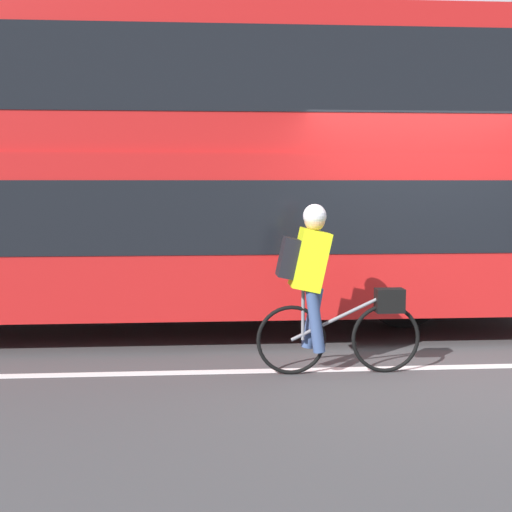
{
  "coord_description": "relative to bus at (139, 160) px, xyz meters",
  "views": [
    {
      "loc": [
        -2.34,
        -6.62,
        1.77
      ],
      "look_at": [
        -1.78,
        0.71,
        1.0
      ],
      "focal_mm": 50.0,
      "sensor_mm": 36.0,
      "label": 1
    }
  ],
  "objects": [
    {
      "name": "ground_plane",
      "position": [
        3.06,
        -1.87,
        -2.02
      ],
      "size": [
        80.0,
        80.0,
        0.0
      ],
      "primitive_type": "plane",
      "color": "#424244"
    },
    {
      "name": "road_center_line",
      "position": [
        3.06,
        -1.99,
        -2.01
      ],
      "size": [
        50.0,
        0.14,
        0.01
      ],
      "primitive_type": "cube",
      "color": "silver",
      "rests_on": "ground_plane"
    },
    {
      "name": "sidewalk_curb",
      "position": [
        3.06,
        3.07,
        -1.95
      ],
      "size": [
        60.0,
        2.27,
        0.13
      ],
      "color": "#A8A399",
      "rests_on": "ground_plane"
    },
    {
      "name": "building_facade",
      "position": [
        3.06,
        4.35,
        1.08
      ],
      "size": [
        60.0,
        0.3,
        6.19
      ],
      "color": "#9E9EA3",
      "rests_on": "ground_plane"
    },
    {
      "name": "bus",
      "position": [
        0.0,
        0.0,
        0.0
      ],
      "size": [
        10.24,
        2.47,
        3.61
      ],
      "color": "black",
      "rests_on": "ground_plane"
    },
    {
      "name": "cyclist_on_bike",
      "position": [
        1.81,
        -2.12,
        -1.17
      ],
      "size": [
        1.53,
        0.32,
        1.57
      ],
      "color": "black",
      "rests_on": "ground_plane"
    },
    {
      "name": "trash_bin",
      "position": [
        1.24,
        2.95,
        -1.45
      ],
      "size": [
        0.59,
        0.59,
        0.87
      ],
      "color": "#515156",
      "rests_on": "sidewalk_curb"
    }
  ]
}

